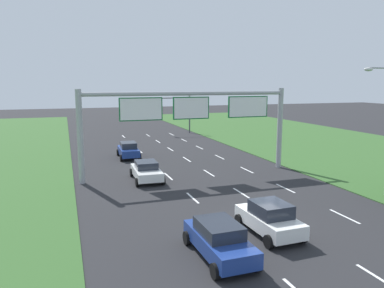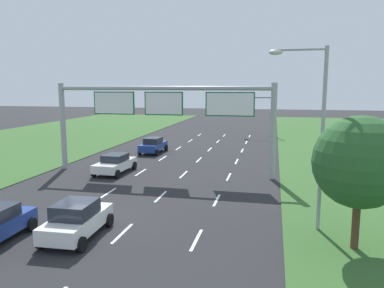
# 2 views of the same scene
# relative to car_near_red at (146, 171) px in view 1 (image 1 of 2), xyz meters

# --- Properties ---
(ground_plane) EXTENTS (200.00, 200.00, 0.00)m
(ground_plane) POSITION_rel_car_near_red_xyz_m (3.66, -11.40, -0.75)
(ground_plane) COLOR #262628
(lane_dashes_inner_left) EXTENTS (0.14, 56.40, 0.01)m
(lane_dashes_inner_left) POSITION_rel_car_near_red_xyz_m (1.91, -2.40, -0.75)
(lane_dashes_inner_left) COLOR white
(lane_dashes_inner_left) RESTS_ON ground_plane
(lane_dashes_inner_right) EXTENTS (0.14, 56.40, 0.01)m
(lane_dashes_inner_right) POSITION_rel_car_near_red_xyz_m (5.41, -2.40, -0.75)
(lane_dashes_inner_right) COLOR white
(lane_dashes_inner_right) RESTS_ON ground_plane
(lane_dashes_slip) EXTENTS (0.14, 56.40, 0.01)m
(lane_dashes_slip) POSITION_rel_car_near_red_xyz_m (8.91, -2.40, -0.75)
(lane_dashes_slip) COLOR white
(lane_dashes_slip) RESTS_ON ground_plane
(car_near_red) EXTENTS (2.28, 4.31, 1.48)m
(car_near_red) POSITION_rel_car_near_red_xyz_m (0.00, 0.00, 0.00)
(car_near_red) COLOR white
(car_near_red) RESTS_ON ground_plane
(car_lead_silver) EXTENTS (2.11, 4.18, 1.59)m
(car_lead_silver) POSITION_rel_car_near_red_xyz_m (0.11, 9.24, 0.05)
(car_lead_silver) COLOR navy
(car_lead_silver) RESTS_ON ground_plane
(car_mid_lane) EXTENTS (2.15, 4.03, 1.65)m
(car_mid_lane) POSITION_rel_car_near_red_xyz_m (3.59, -12.23, 0.07)
(car_mid_lane) COLOR white
(car_mid_lane) RESTS_ON ground_plane
(car_far_ahead) EXTENTS (2.09, 4.43, 1.56)m
(car_far_ahead) POSITION_rel_car_near_red_xyz_m (0.28, -13.70, 0.05)
(car_far_ahead) COLOR navy
(car_far_ahead) RESTS_ON ground_plane
(sign_gantry) EXTENTS (17.24, 0.44, 7.00)m
(sign_gantry) POSITION_rel_car_near_red_xyz_m (3.89, 0.65, 4.21)
(sign_gantry) COLOR #9EA0A5
(sign_gantry) RESTS_ON ground_plane
(traffic_light_mast) EXTENTS (4.76, 0.49, 5.60)m
(traffic_light_mast) POSITION_rel_car_near_red_xyz_m (9.97, 25.23, 3.11)
(traffic_light_mast) COLOR #47494F
(traffic_light_mast) RESTS_ON ground_plane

